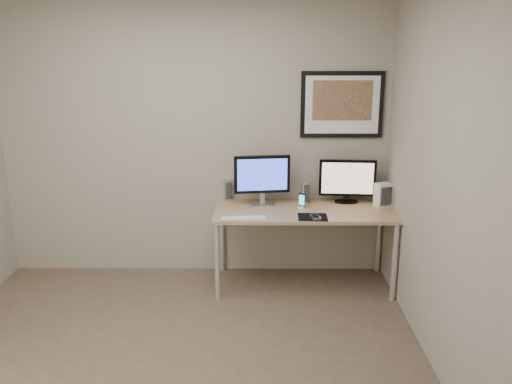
% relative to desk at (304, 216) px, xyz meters
% --- Properties ---
extents(floor, '(3.60, 3.60, 0.00)m').
position_rel_desk_xyz_m(floor, '(-1.00, -1.35, -0.66)').
color(floor, brown).
rests_on(floor, ground).
extents(room, '(3.60, 3.60, 3.60)m').
position_rel_desk_xyz_m(room, '(-1.00, -0.90, 0.98)').
color(room, white).
rests_on(room, ground).
extents(desk, '(1.60, 0.70, 0.73)m').
position_rel_desk_xyz_m(desk, '(0.00, 0.00, 0.00)').
color(desk, '#906946').
rests_on(desk, floor).
extents(framed_art, '(0.75, 0.04, 0.60)m').
position_rel_desk_xyz_m(framed_art, '(0.35, 0.33, 0.96)').
color(framed_art, black).
rests_on(framed_art, room).
extents(monitor_large, '(0.51, 0.19, 0.46)m').
position_rel_desk_xyz_m(monitor_large, '(-0.38, 0.12, 0.32)').
color(monitor_large, '#B0B0B5').
rests_on(monitor_large, desk).
extents(monitor_tv, '(0.52, 0.13, 0.41)m').
position_rel_desk_xyz_m(monitor_tv, '(0.41, 0.20, 0.28)').
color(monitor_tv, black).
rests_on(monitor_tv, desk).
extents(speaker_left, '(0.10, 0.10, 0.19)m').
position_rel_desk_xyz_m(speaker_left, '(-0.70, 0.30, 0.16)').
color(speaker_left, '#B0B0B5').
rests_on(speaker_left, desk).
extents(speaker_right, '(0.10, 0.10, 0.19)m').
position_rel_desk_xyz_m(speaker_right, '(0.02, 0.21, 0.16)').
color(speaker_right, '#B0B0B5').
rests_on(speaker_right, desk).
extents(phone_dock, '(0.08, 0.08, 0.14)m').
position_rel_desk_xyz_m(phone_dock, '(-0.02, 0.04, 0.13)').
color(phone_dock, black).
rests_on(phone_dock, desk).
extents(keyboard, '(0.39, 0.13, 0.01)m').
position_rel_desk_xyz_m(keyboard, '(-0.53, -0.27, 0.07)').
color(keyboard, silver).
rests_on(keyboard, desk).
extents(mousepad, '(0.26, 0.23, 0.00)m').
position_rel_desk_xyz_m(mousepad, '(0.06, -0.23, 0.07)').
color(mousepad, black).
rests_on(mousepad, desk).
extents(mouse, '(0.09, 0.12, 0.04)m').
position_rel_desk_xyz_m(mouse, '(0.07, -0.27, 0.09)').
color(mouse, black).
rests_on(mouse, mousepad).
extents(fan_unit, '(0.17, 0.15, 0.21)m').
position_rel_desk_xyz_m(fan_unit, '(0.72, 0.10, 0.17)').
color(fan_unit, silver).
rests_on(fan_unit, desk).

